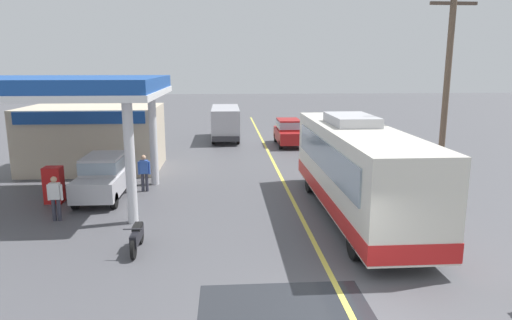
{
  "coord_description": "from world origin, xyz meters",
  "views": [
    {
      "loc": [
        -2.81,
        -9.0,
        5.59
      ],
      "look_at": [
        -1.5,
        10.0,
        1.6
      ],
      "focal_mm": 32.07,
      "sensor_mm": 36.0,
      "label": 1
    }
  ],
  "objects_px": {
    "minibus_opposing_lane": "(225,120)",
    "pedestrian_near_pump": "(144,171)",
    "coach_bus_main": "(357,171)",
    "car_at_pump": "(104,174)",
    "car_trailing_behind_bus": "(289,131)",
    "motorcycle_parked_forecourt": "(137,237)",
    "pedestrian_by_shop": "(55,196)"
  },
  "relations": [
    {
      "from": "minibus_opposing_lane",
      "to": "pedestrian_near_pump",
      "type": "xyz_separation_m",
      "value": [
        -3.67,
        -14.18,
        -0.54
      ]
    },
    {
      "from": "minibus_opposing_lane",
      "to": "coach_bus_main",
      "type": "bearing_deg",
      "value": -75.11
    },
    {
      "from": "car_at_pump",
      "to": "car_trailing_behind_bus",
      "type": "distance_m",
      "value": 15.65
    },
    {
      "from": "minibus_opposing_lane",
      "to": "motorcycle_parked_forecourt",
      "type": "xyz_separation_m",
      "value": [
        -2.78,
        -20.95,
        -1.03
      ]
    },
    {
      "from": "coach_bus_main",
      "to": "car_trailing_behind_bus",
      "type": "relative_size",
      "value": 2.63
    },
    {
      "from": "pedestrian_near_pump",
      "to": "pedestrian_by_shop",
      "type": "distance_m",
      "value": 4.56
    },
    {
      "from": "motorcycle_parked_forecourt",
      "to": "car_trailing_behind_bus",
      "type": "distance_m",
      "value": 19.61
    },
    {
      "from": "minibus_opposing_lane",
      "to": "car_at_pump",
      "type": "bearing_deg",
      "value": -109.13
    },
    {
      "from": "motorcycle_parked_forecourt",
      "to": "car_trailing_behind_bus",
      "type": "relative_size",
      "value": 0.43
    },
    {
      "from": "minibus_opposing_lane",
      "to": "pedestrian_near_pump",
      "type": "bearing_deg",
      "value": -104.52
    },
    {
      "from": "coach_bus_main",
      "to": "car_trailing_behind_bus",
      "type": "bearing_deg",
      "value": 91.46
    },
    {
      "from": "car_at_pump",
      "to": "car_trailing_behind_bus",
      "type": "xyz_separation_m",
      "value": [
        9.63,
        12.33,
        0.0
      ]
    },
    {
      "from": "coach_bus_main",
      "to": "pedestrian_by_shop",
      "type": "relative_size",
      "value": 6.65
    },
    {
      "from": "coach_bus_main",
      "to": "car_trailing_behind_bus",
      "type": "height_order",
      "value": "coach_bus_main"
    },
    {
      "from": "coach_bus_main",
      "to": "car_trailing_behind_bus",
      "type": "xyz_separation_m",
      "value": [
        -0.39,
        15.38,
        -0.71
      ]
    },
    {
      "from": "minibus_opposing_lane",
      "to": "pedestrian_near_pump",
      "type": "relative_size",
      "value": 3.69
    },
    {
      "from": "coach_bus_main",
      "to": "minibus_opposing_lane",
      "type": "xyz_separation_m",
      "value": [
        -4.81,
        18.09,
        -0.25
      ]
    },
    {
      "from": "motorcycle_parked_forecourt",
      "to": "pedestrian_by_shop",
      "type": "distance_m",
      "value": 4.57
    },
    {
      "from": "pedestrian_by_shop",
      "to": "car_at_pump",
      "type": "bearing_deg",
      "value": 71.24
    },
    {
      "from": "motorcycle_parked_forecourt",
      "to": "pedestrian_near_pump",
      "type": "xyz_separation_m",
      "value": [
        -0.9,
        6.77,
        0.49
      ]
    },
    {
      "from": "coach_bus_main",
      "to": "motorcycle_parked_forecourt",
      "type": "bearing_deg",
      "value": -159.35
    },
    {
      "from": "pedestrian_near_pump",
      "to": "coach_bus_main",
      "type": "bearing_deg",
      "value": -24.75
    },
    {
      "from": "coach_bus_main",
      "to": "motorcycle_parked_forecourt",
      "type": "xyz_separation_m",
      "value": [
        -7.59,
        -2.86,
        -1.28
      ]
    },
    {
      "from": "minibus_opposing_lane",
      "to": "motorcycle_parked_forecourt",
      "type": "height_order",
      "value": "minibus_opposing_lane"
    },
    {
      "from": "pedestrian_by_shop",
      "to": "pedestrian_near_pump",
      "type": "bearing_deg",
      "value": 56.19
    },
    {
      "from": "pedestrian_by_shop",
      "to": "car_trailing_behind_bus",
      "type": "xyz_separation_m",
      "value": [
        10.63,
        15.26,
        0.08
      ]
    },
    {
      "from": "motorcycle_parked_forecourt",
      "to": "pedestrian_near_pump",
      "type": "distance_m",
      "value": 6.85
    },
    {
      "from": "coach_bus_main",
      "to": "motorcycle_parked_forecourt",
      "type": "relative_size",
      "value": 6.13
    },
    {
      "from": "motorcycle_parked_forecourt",
      "to": "pedestrian_by_shop",
      "type": "height_order",
      "value": "pedestrian_by_shop"
    },
    {
      "from": "motorcycle_parked_forecourt",
      "to": "pedestrian_by_shop",
      "type": "relative_size",
      "value": 1.08
    },
    {
      "from": "motorcycle_parked_forecourt",
      "to": "coach_bus_main",
      "type": "bearing_deg",
      "value": 20.65
    },
    {
      "from": "car_at_pump",
      "to": "pedestrian_near_pump",
      "type": "xyz_separation_m",
      "value": [
        1.54,
        0.86,
        -0.08
      ]
    }
  ]
}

